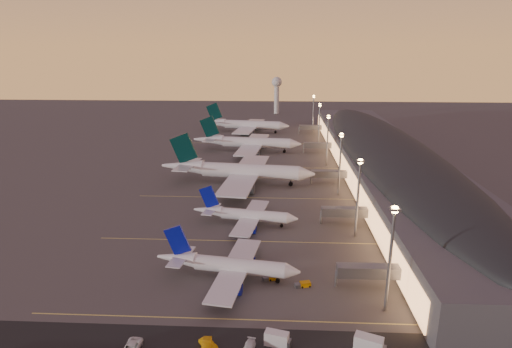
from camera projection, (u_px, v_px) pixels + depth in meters
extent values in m
plane|color=#474442|center=(243.00, 234.00, 138.68)|extent=(700.00, 700.00, 0.00)
cylinder|color=silver|center=(240.00, 266.00, 111.23)|extent=(24.28, 7.65, 4.08)
cone|color=silver|center=(293.00, 272.00, 108.58)|extent=(4.43, 4.61, 4.08)
cone|color=silver|center=(177.00, 258.00, 114.40)|extent=(11.30, 5.66, 4.08)
cube|color=silver|center=(235.00, 268.00, 111.66)|extent=(12.06, 34.97, 0.45)
cylinder|color=#080F83|center=(245.00, 260.00, 118.99)|extent=(5.81, 3.84, 3.06)
cylinder|color=#080F83|center=(231.00, 289.00, 104.82)|extent=(5.81, 3.84, 3.06)
cube|color=#080F83|center=(178.00, 240.00, 112.78)|extent=(7.47, 1.73, 8.84)
cube|color=silver|center=(181.00, 256.00, 113.98)|extent=(5.68, 12.80, 0.29)
cylinder|color=black|center=(278.00, 280.00, 110.13)|extent=(0.37, 0.37, 1.61)
cylinder|color=black|center=(278.00, 281.00, 110.20)|extent=(1.24, 0.88, 1.14)
cylinder|color=black|center=(235.00, 270.00, 115.10)|extent=(0.37, 0.37, 1.61)
cylinder|color=black|center=(235.00, 271.00, 115.16)|extent=(1.24, 0.88, 1.14)
cylinder|color=black|center=(230.00, 281.00, 109.74)|extent=(0.37, 0.37, 1.61)
cylinder|color=black|center=(230.00, 282.00, 109.81)|extent=(1.24, 0.88, 1.14)
cylinder|color=silver|center=(254.00, 215.00, 145.08)|extent=(22.91, 7.51, 3.84)
cone|color=silver|center=(292.00, 219.00, 142.41)|extent=(4.23, 4.39, 3.84)
cone|color=silver|center=(208.00, 210.00, 148.28)|extent=(10.69, 5.47, 3.84)
cube|color=silver|center=(251.00, 217.00, 145.50)|extent=(11.80, 33.02, 0.42)
cylinder|color=#080F83|center=(257.00, 213.00, 152.39)|extent=(5.50, 3.68, 2.88)
cylinder|color=#080F83|center=(248.00, 229.00, 139.06)|extent=(5.50, 3.68, 2.88)
cube|color=#080F83|center=(209.00, 197.00, 146.75)|extent=(7.04, 1.73, 8.34)
cube|color=silver|center=(211.00, 209.00, 147.86)|extent=(5.51, 12.10, 0.27)
cylinder|color=black|center=(282.00, 225.00, 143.92)|extent=(0.35, 0.35, 1.52)
cylinder|color=black|center=(282.00, 226.00, 143.98)|extent=(1.17, 0.84, 1.08)
cylinder|color=black|center=(251.00, 219.00, 148.74)|extent=(0.35, 0.35, 1.52)
cylinder|color=black|center=(251.00, 220.00, 148.81)|extent=(1.17, 0.84, 1.08)
cylinder|color=black|center=(247.00, 225.00, 143.70)|extent=(0.35, 0.35, 1.52)
cylinder|color=black|center=(247.00, 226.00, 143.77)|extent=(1.17, 0.84, 1.08)
cylinder|color=silver|center=(250.00, 171.00, 187.83)|extent=(43.19, 11.41, 6.46)
cone|color=silver|center=(307.00, 174.00, 183.91)|extent=(7.60, 7.22, 6.46)
cone|color=silver|center=(183.00, 166.00, 192.51)|extent=(19.92, 8.67, 6.46)
cube|color=silver|center=(246.00, 173.00, 188.48)|extent=(19.61, 63.48, 0.71)
cylinder|color=slate|center=(254.00, 170.00, 201.87)|extent=(10.15, 5.94, 4.85)
cylinder|color=slate|center=(243.00, 188.00, 175.91)|extent=(10.15, 5.94, 4.85)
cube|color=black|center=(184.00, 148.00, 189.95)|extent=(12.77, 2.45, 14.34)
cube|color=silver|center=(188.00, 164.00, 191.86)|extent=(9.47, 23.13, 0.45)
cylinder|color=black|center=(291.00, 183.00, 186.29)|extent=(0.57, 0.57, 2.58)
cylinder|color=black|center=(291.00, 184.00, 186.40)|extent=(1.93, 1.33, 1.81)
cylinder|color=black|center=(245.00, 178.00, 193.95)|extent=(0.57, 0.57, 2.58)
cylinder|color=black|center=(245.00, 178.00, 194.06)|extent=(1.93, 1.33, 1.81)
cylinder|color=black|center=(241.00, 184.00, 185.40)|extent=(0.57, 0.57, 2.58)
cylinder|color=black|center=(241.00, 185.00, 185.52)|extent=(1.93, 1.33, 1.81)
cylinder|color=silver|center=(256.00, 143.00, 245.78)|extent=(39.44, 10.22, 5.90)
cone|color=silver|center=(296.00, 144.00, 242.31)|extent=(6.91, 6.57, 5.90)
cone|color=silver|center=(208.00, 140.00, 249.91)|extent=(18.17, 7.83, 5.90)
cube|color=silver|center=(253.00, 144.00, 246.37)|extent=(17.62, 57.96, 0.65)
cylinder|color=slate|center=(258.00, 143.00, 258.61)|extent=(9.25, 5.38, 4.43)
cylinder|color=slate|center=(251.00, 153.00, 234.88)|extent=(9.25, 5.38, 4.43)
cube|color=black|center=(210.00, 127.00, 247.58)|extent=(11.67, 2.18, 13.10)
cube|color=silver|center=(212.00, 138.00, 249.32)|extent=(8.55, 21.11, 0.41)
cylinder|color=black|center=(284.00, 151.00, 244.46)|extent=(0.52, 0.52, 2.36)
cylinder|color=black|center=(284.00, 151.00, 244.56)|extent=(1.76, 1.21, 1.65)
cylinder|color=black|center=(252.00, 148.00, 251.35)|extent=(0.52, 0.52, 2.36)
cylinder|color=black|center=(252.00, 148.00, 251.46)|extent=(1.76, 1.21, 1.65)
cylinder|color=black|center=(250.00, 151.00, 243.54)|extent=(0.52, 0.52, 2.36)
cylinder|color=black|center=(250.00, 152.00, 243.64)|extent=(1.76, 1.21, 1.65)
cylinder|color=silver|center=(252.00, 125.00, 300.83)|extent=(39.84, 11.82, 5.96)
cone|color=silver|center=(285.00, 126.00, 296.47)|extent=(7.18, 6.84, 5.96)
cone|color=silver|center=(213.00, 122.00, 306.05)|extent=(18.48, 8.57, 5.96)
cube|color=silver|center=(250.00, 126.00, 301.49)|extent=(19.97, 58.64, 0.66)
cylinder|color=slate|center=(255.00, 126.00, 313.71)|extent=(9.47, 5.76, 4.47)
cylinder|color=slate|center=(248.00, 132.00, 289.93)|extent=(9.47, 5.76, 4.47)
cube|color=black|center=(214.00, 112.00, 303.67)|extent=(11.75, 2.65, 13.22)
cube|color=silver|center=(216.00, 121.00, 305.38)|extent=(9.40, 21.45, 0.42)
cylinder|color=black|center=(275.00, 132.00, 298.88)|extent=(0.54, 0.54, 2.38)
cylinder|color=black|center=(275.00, 132.00, 298.98)|extent=(1.81, 1.28, 1.67)
cylinder|color=black|center=(249.00, 129.00, 306.54)|extent=(0.54, 0.54, 2.38)
cylinder|color=black|center=(249.00, 130.00, 306.64)|extent=(1.81, 1.28, 1.67)
cylinder|color=black|center=(247.00, 132.00, 298.71)|extent=(0.54, 0.54, 2.38)
cylinder|color=black|center=(247.00, 132.00, 298.82)|extent=(1.81, 1.28, 1.67)
cube|color=#48494D|center=(385.00, 161.00, 203.41)|extent=(40.00, 255.00, 12.00)
ellipsoid|color=black|center=(386.00, 149.00, 201.69)|extent=(39.00, 253.00, 10.92)
cube|color=#F1A260|center=(342.00, 163.00, 204.65)|extent=(0.40, 244.80, 8.00)
cube|color=slate|center=(369.00, 271.00, 107.10)|extent=(16.00, 3.20, 3.00)
cylinder|color=slate|center=(336.00, 278.00, 108.13)|extent=(0.70, 0.70, 4.40)
cube|color=slate|center=(345.00, 212.00, 145.37)|extent=(16.00, 3.20, 3.00)
cylinder|color=slate|center=(321.00, 218.00, 146.40)|extent=(0.70, 0.70, 4.40)
cube|color=slate|center=(329.00, 174.00, 188.41)|extent=(16.00, 3.20, 3.00)
cylinder|color=slate|center=(311.00, 179.00, 189.45)|extent=(0.70, 0.70, 4.40)
cube|color=slate|center=(318.00, 145.00, 242.94)|extent=(16.00, 3.20, 3.00)
cylinder|color=slate|center=(304.00, 149.00, 243.98)|extent=(0.70, 0.70, 4.40)
cube|color=slate|center=(311.00, 127.00, 296.51)|extent=(16.00, 3.20, 3.00)
cylinder|color=slate|center=(299.00, 130.00, 297.55)|extent=(0.70, 0.70, 4.40)
cylinder|color=slate|center=(390.00, 262.00, 95.14)|extent=(0.70, 0.70, 25.00)
cube|color=slate|center=(395.00, 209.00, 91.49)|extent=(2.20, 2.20, 0.50)
sphere|color=#FFBA59|center=(395.00, 210.00, 91.55)|extent=(1.80, 1.80, 1.80)
cylinder|color=slate|center=(358.00, 200.00, 133.41)|extent=(0.70, 0.70, 25.00)
cube|color=slate|center=(360.00, 161.00, 129.75)|extent=(2.20, 2.20, 0.50)
sphere|color=#FFBA59|center=(360.00, 161.00, 129.81)|extent=(1.80, 1.80, 1.80)
cylinder|color=slate|center=(340.00, 166.00, 171.67)|extent=(0.70, 0.70, 25.00)
cube|color=slate|center=(342.00, 135.00, 168.02)|extent=(2.20, 2.20, 0.50)
sphere|color=#FFBA59|center=(342.00, 135.00, 168.08)|extent=(1.80, 1.80, 1.80)
cylinder|color=slate|center=(327.00, 142.00, 214.72)|extent=(0.70, 0.70, 25.00)
cube|color=slate|center=(329.00, 117.00, 211.07)|extent=(2.20, 2.20, 0.50)
sphere|color=#FFBA59|center=(329.00, 117.00, 211.13)|extent=(1.80, 1.80, 1.80)
cylinder|color=slate|center=(319.00, 126.00, 257.77)|extent=(0.70, 0.70, 25.00)
cube|color=slate|center=(320.00, 105.00, 254.12)|extent=(2.20, 2.20, 0.50)
sphere|color=#FFBA59|center=(320.00, 105.00, 254.18)|extent=(1.80, 1.80, 1.80)
cylinder|color=slate|center=(313.00, 114.00, 300.82)|extent=(0.70, 0.70, 25.00)
cube|color=slate|center=(314.00, 96.00, 297.17)|extent=(2.20, 2.20, 0.50)
sphere|color=#FFBA59|center=(314.00, 96.00, 297.22)|extent=(1.80, 1.80, 1.80)
cylinder|color=silver|center=(277.00, 99.00, 383.20)|extent=(4.40, 4.40, 26.00)
sphere|color=silver|center=(277.00, 82.00, 378.89)|extent=(9.00, 9.00, 9.00)
cube|color=#D8C659|center=(227.00, 319.00, 95.63)|extent=(90.00, 0.36, 0.00)
cube|color=#D8C659|center=(242.00, 241.00, 133.90)|extent=(90.00, 0.36, 0.00)
cube|color=#D8C659|center=(250.00, 198.00, 172.16)|extent=(90.00, 0.36, 0.00)
cube|color=#D8C659|center=(255.00, 167.00, 215.21)|extent=(90.00, 0.36, 0.00)
cube|color=#D8C659|center=(260.00, 143.00, 267.83)|extent=(90.00, 0.36, 0.00)
cube|color=#C78103|center=(273.00, 277.00, 111.89)|extent=(3.09, 2.47, 1.23)
cube|color=slate|center=(266.00, 279.00, 111.39)|extent=(1.96, 1.89, 0.90)
cylinder|color=black|center=(276.00, 276.00, 113.04)|extent=(0.53, 0.35, 0.49)
cylinder|color=black|center=(278.00, 279.00, 111.50)|extent=(0.53, 0.35, 0.49)
cylinder|color=black|center=(268.00, 277.00, 112.50)|extent=(0.53, 0.35, 0.49)
cylinder|color=black|center=(270.00, 280.00, 110.95)|extent=(0.53, 0.35, 0.49)
cube|color=#C78103|center=(305.00, 284.00, 108.59)|extent=(2.94, 2.22, 1.20)
cube|color=slate|center=(298.00, 285.00, 108.28)|extent=(1.83, 1.75, 0.87)
cylinder|color=black|center=(308.00, 283.00, 109.65)|extent=(0.51, 0.31, 0.48)
cylinder|color=black|center=(310.00, 287.00, 108.11)|extent=(0.51, 0.31, 0.48)
cylinder|color=black|center=(301.00, 284.00, 109.29)|extent=(0.51, 0.31, 0.48)
cylinder|color=black|center=(302.00, 287.00, 107.75)|extent=(0.51, 0.31, 0.48)
cube|color=silver|center=(277.00, 339.00, 86.96)|extent=(5.22, 3.27, 2.99)
cube|color=slate|center=(287.00, 344.00, 86.55)|extent=(2.02, 2.28, 1.59)
cube|color=silver|center=(369.00, 344.00, 85.00)|extent=(6.09, 4.37, 3.45)
imported|color=silver|center=(131.00, 348.00, 85.05)|extent=(3.42, 6.61, 1.78)
imported|color=#C78103|center=(208.00, 344.00, 86.61)|extent=(4.38, 4.01, 1.46)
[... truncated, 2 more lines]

